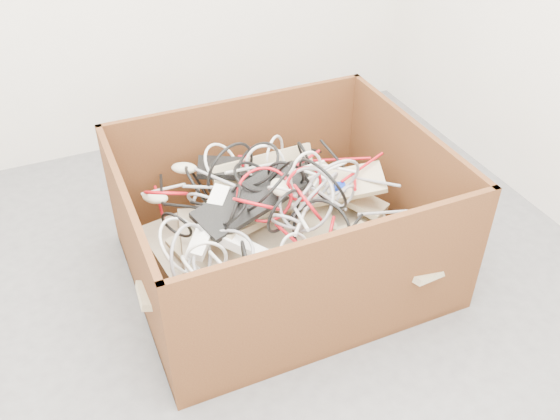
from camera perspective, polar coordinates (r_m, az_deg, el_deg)
name	(u,v)px	position (r m, az deg, el deg)	size (l,w,h in m)	color
ground	(256,321)	(2.35, -2.27, -10.45)	(3.00, 3.00, 0.00)	#505052
cardboard_box	(278,244)	(2.45, -0.16, -3.22)	(1.18, 0.98, 0.58)	#422110
keyboard_pile	(283,215)	(2.39, 0.26, -0.47)	(1.14, 0.90, 0.35)	#C3AD8A
mice_scatter	(249,207)	(2.32, -2.96, 0.32)	(0.78, 0.75, 0.22)	beige
power_strip_left	(209,221)	(2.20, -6.74, -1.06)	(0.32, 0.06, 0.04)	white
power_strip_right	(251,250)	(2.13, -2.81, -3.82)	(0.25, 0.05, 0.04)	white
vga_plug	(340,186)	(2.45, 5.69, 2.23)	(0.04, 0.04, 0.02)	#0B26A9
cable_tangle	(261,203)	(2.23, -1.76, 0.62)	(1.03, 0.86, 0.44)	black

